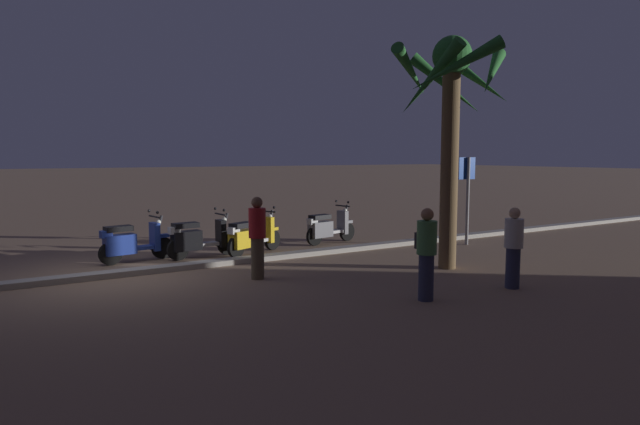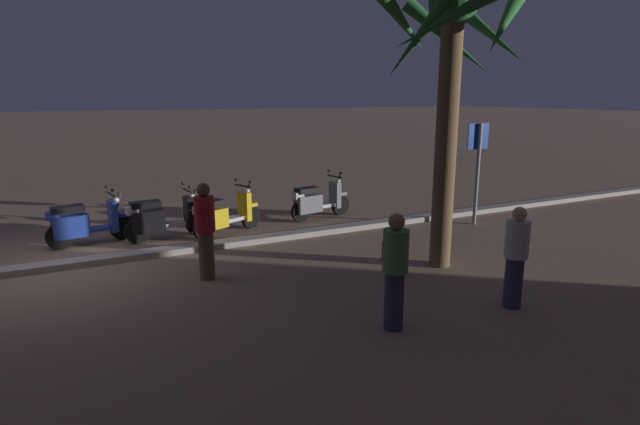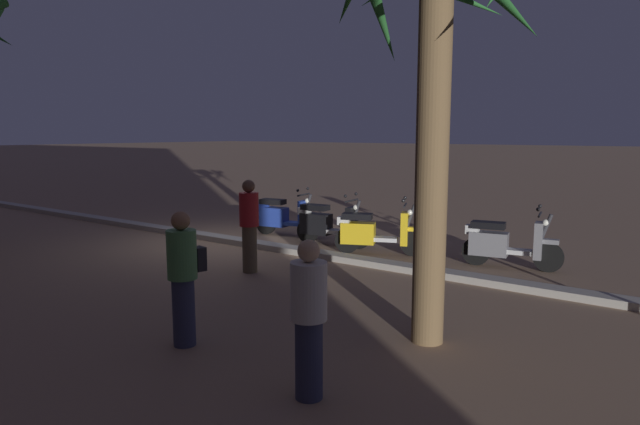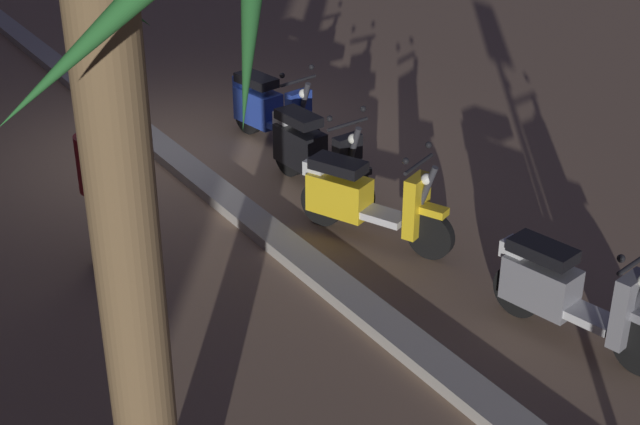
# 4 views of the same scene
# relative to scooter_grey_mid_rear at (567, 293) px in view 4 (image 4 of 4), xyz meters

# --- Properties ---
(ground_plane) EXTENTS (200.00, 200.00, 0.00)m
(ground_plane) POSITION_rel_scooter_grey_mid_rear_xyz_m (5.82, 1.29, -0.45)
(ground_plane) COLOR #93755B
(curb_strip) EXTENTS (60.00, 0.36, 0.12)m
(curb_strip) POSITION_rel_scooter_grey_mid_rear_xyz_m (5.82, 1.29, -0.39)
(curb_strip) COLOR #ADA89E
(curb_strip) RESTS_ON ground
(scooter_grey_mid_rear) EXTENTS (1.76, 0.66, 1.17)m
(scooter_grey_mid_rear) POSITION_rel_scooter_grey_mid_rear_xyz_m (0.00, 0.00, 0.00)
(scooter_grey_mid_rear) COLOR black
(scooter_grey_mid_rear) RESTS_ON ground
(scooter_yellow_mid_front) EXTENTS (1.75, 0.92, 1.17)m
(scooter_yellow_mid_front) POSITION_rel_scooter_grey_mid_rear_xyz_m (2.52, 0.43, -0.00)
(scooter_yellow_mid_front) COLOR black
(scooter_yellow_mid_front) RESTS_ON ground
(scooter_black_second_in_line) EXTENTS (1.81, 0.56, 1.17)m
(scooter_black_second_in_line) POSITION_rel_scooter_grey_mid_rear_xyz_m (3.82, 0.22, 0.02)
(scooter_black_second_in_line) COLOR black
(scooter_black_second_in_line) RESTS_ON ground
(scooter_blue_far_back) EXTENTS (1.74, 0.61, 1.17)m
(scooter_blue_far_back) POSITION_rel_scooter_grey_mid_rear_xyz_m (5.30, -0.06, 0.01)
(scooter_blue_far_back) COLOR black
(scooter_blue_far_back) RESTS_ON ground
(palm_tree_far_corner) EXTENTS (2.62, 2.71, 4.95)m
(palm_tree_far_corner) POSITION_rel_scooter_grey_mid_rear_xyz_m (-0.46, 4.18, 3.22)
(palm_tree_far_corner) COLOR brown
(palm_tree_far_corner) RESTS_ON ground
(pedestrian_by_palm_tree) EXTENTS (0.34, 0.34, 1.64)m
(pedestrian_by_palm_tree) POSITION_rel_scooter_grey_mid_rear_xyz_m (3.52, 2.98, 0.41)
(pedestrian_by_palm_tree) COLOR brown
(pedestrian_by_palm_tree) RESTS_ON ground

